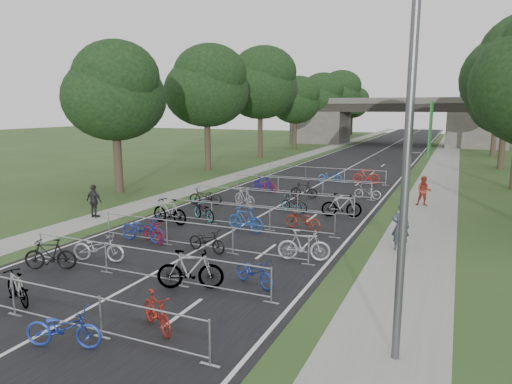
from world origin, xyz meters
TOP-DOWN VIEW (x-y plane):
  - ground at (0.00, 0.00)m, footprint 200.00×200.00m
  - road at (0.00, 50.00)m, footprint 11.00×140.00m
  - sidewalk_right at (8.00, 50.00)m, footprint 3.00×140.00m
  - sidewalk_left at (-7.50, 50.00)m, footprint 2.00×140.00m
  - lane_markings at (0.00, 50.00)m, footprint 0.12×140.00m
  - overpass_bridge at (0.00, 65.00)m, footprint 31.00×8.00m
  - lamppost at (8.33, 2.00)m, footprint 0.61×0.65m
  - tree_left_0 at (-11.39, 15.93)m, footprint 6.72×6.72m
  - tree_left_1 at (-11.39, 27.93)m, footprint 7.56×7.56m
  - tree_left_2 at (-11.39, 39.93)m, footprint 8.40×8.40m
  - tree_right_2 at (13.11, 39.93)m, footprint 6.16×6.16m
  - tree_left_3 at (-11.39, 51.93)m, footprint 6.72×6.72m
  - tree_right_3 at (13.11, 51.93)m, footprint 7.17×7.17m
  - tree_left_4 at (-11.39, 63.93)m, footprint 7.56×7.56m
  - tree_right_4 at (13.11, 63.93)m, footprint 8.18×8.18m
  - tree_left_5 at (-11.39, 75.93)m, footprint 8.40×8.40m
  - tree_right_5 at (13.11, 75.93)m, footprint 6.16×6.16m
  - tree_left_6 at (-11.39, 87.93)m, footprint 6.72×6.72m
  - tree_right_6 at (13.11, 87.93)m, footprint 7.17×7.17m
  - barrier_row_0 at (0.00, 0.00)m, footprint 9.70×0.08m
  - barrier_row_1 at (0.00, 3.60)m, footprint 9.70×0.08m
  - barrier_row_2 at (0.00, 7.20)m, footprint 9.70×0.08m
  - barrier_row_3 at (0.00, 11.00)m, footprint 9.70×0.08m
  - barrier_row_4 at (0.00, 15.00)m, footprint 9.70×0.08m
  - barrier_row_5 at (0.00, 20.00)m, footprint 9.70×0.08m
  - barrier_row_6 at (0.00, 26.00)m, footprint 9.70×0.08m
  - bike_1 at (-2.11, 0.58)m, footprint 1.70×1.00m
  - bike_2 at (1.05, -0.72)m, footprint 1.98×1.20m
  - bike_3 at (2.56, 0.87)m, footprint 1.68×1.28m
  - bike_4 at (-3.55, 3.07)m, footprint 1.87×1.23m
  - bike_5 at (-2.61, 4.41)m, footprint 2.11×1.20m
  - bike_6 at (1.89, 3.55)m, footprint 2.17×1.38m
  - bike_7 at (3.61, 4.62)m, footprint 1.83×1.25m
  - bike_8 at (-2.70, 7.12)m, footprint 2.14×0.76m
  - bike_9 at (-2.20, 7.18)m, footprint 1.68×1.03m
  - bike_10 at (0.49, 7.01)m, footprint 1.84×0.90m
  - bike_11 at (4.30, 7.58)m, footprint 2.04×1.05m
  - bike_12 at (-3.40, 10.12)m, footprint 2.17×0.89m
  - bike_13 at (-2.22, 11.35)m, footprint 2.05×1.59m
  - bike_14 at (0.58, 10.37)m, footprint 1.97×0.84m
  - bike_15 at (2.90, 11.70)m, footprint 1.92×0.98m
  - bike_16 at (-4.06, 14.72)m, footprint 2.04×1.15m
  - bike_17 at (-1.71, 15.13)m, footprint 1.91×1.35m
  - bike_18 at (1.28, 15.13)m, footprint 1.78×1.03m
  - bike_19 at (3.95, 14.93)m, footprint 2.14×1.07m
  - bike_20 at (-2.69, 20.13)m, footprint 1.89×0.95m
  - bike_21 at (-2.32, 20.09)m, footprint 1.81×1.24m
  - bike_22 at (0.61, 18.98)m, footprint 1.74×0.66m
  - bike_23 at (4.30, 20.38)m, footprint 1.73×0.77m
  - bike_26 at (0.50, 25.64)m, footprint 1.91×1.20m
  - bike_27 at (3.16, 26.08)m, footprint 2.06×0.94m
  - pedestrian_a at (7.41, 10.32)m, footprint 0.76×0.57m
  - pedestrian_b at (7.64, 19.63)m, footprint 0.88×0.71m
  - pedestrian_c at (-7.73, 9.67)m, footprint 1.04×0.50m

SIDE VIEW (x-z plane):
  - ground at x=0.00m, z-range 0.00..0.00m
  - lane_markings at x=0.00m, z-range 0.00..0.00m
  - road at x=0.00m, z-range 0.00..0.01m
  - sidewalk_right at x=8.00m, z-range 0.00..0.01m
  - sidewalk_left at x=-7.50m, z-range 0.00..0.01m
  - bike_23 at x=4.30m, z-range 0.00..0.88m
  - bike_18 at x=1.28m, z-range 0.00..0.89m
  - bike_21 at x=-2.32m, z-range 0.00..0.90m
  - bike_7 at x=3.61m, z-range 0.00..0.91m
  - bike_10 at x=0.49m, z-range 0.00..0.92m
  - bike_26 at x=0.50m, z-range 0.00..0.95m
  - bike_15 at x=2.90m, z-range 0.00..0.96m
  - bike_9 at x=-2.20m, z-range 0.00..0.98m
  - bike_2 at x=1.05m, z-range 0.00..0.98m
  - bike_1 at x=-2.11m, z-range 0.00..0.99m
  - bike_3 at x=2.56m, z-range 0.00..1.01m
  - bike_16 at x=-4.06m, z-range 0.00..1.02m
  - bike_22 at x=0.61m, z-range 0.00..1.02m
  - bike_13 at x=-2.22m, z-range 0.00..1.04m
  - bike_5 at x=-2.61m, z-range 0.00..1.05m
  - barrier_row_0 at x=0.00m, z-range 0.00..1.10m
  - barrier_row_1 at x=0.00m, z-range 0.00..1.10m
  - barrier_row_2 at x=0.00m, z-range 0.00..1.10m
  - barrier_row_3 at x=0.00m, z-range 0.00..1.10m
  - barrier_row_4 at x=0.00m, z-range 0.00..1.10m
  - barrier_row_5 at x=0.00m, z-range 0.00..1.10m
  - barrier_row_6 at x=0.00m, z-range 0.00..1.10m
  - bike_20 at x=-2.69m, z-range 0.00..1.09m
  - bike_4 at x=-3.55m, z-range 0.00..1.10m
  - bike_8 at x=-2.70m, z-range 0.00..1.12m
  - bike_17 at x=-1.71m, z-range 0.00..1.13m
  - bike_14 at x=0.58m, z-range 0.00..1.15m
  - bike_11 at x=4.30m, z-range 0.00..1.18m
  - bike_27 at x=3.16m, z-range 0.00..1.20m
  - bike_19 at x=3.95m, z-range 0.00..1.24m
  - bike_6 at x=1.89m, z-range 0.00..1.26m
  - bike_12 at x=-3.40m, z-range 0.00..1.26m
  - pedestrian_b at x=7.64m, z-range 0.00..1.72m
  - pedestrian_c at x=-7.73m, z-range 0.00..1.73m
  - pedestrian_a at x=7.41m, z-range 0.00..1.91m
  - overpass_bridge at x=0.00m, z-range 0.01..7.06m
  - lamppost at x=8.33m, z-range 0.18..8.39m
  - tree_right_2 at x=13.11m, z-range 1.25..10.64m
  - tree_right_5 at x=13.11m, z-range 1.25..10.64m
  - tree_left_0 at x=-11.39m, z-range 1.36..11.61m
  - tree_left_3 at x=-11.39m, z-range 1.36..11.61m
  - tree_left_6 at x=-11.39m, z-range 1.36..11.61m
  - tree_right_3 at x=13.11m, z-range 1.46..12.39m
  - tree_right_6 at x=13.11m, z-range 1.46..12.39m
  - tree_left_1 at x=-11.39m, z-range 1.54..13.07m
  - tree_left_4 at x=-11.39m, z-range 1.54..13.07m
  - tree_right_4 at x=13.11m, z-range 1.67..14.13m
  - tree_left_2 at x=-11.39m, z-range 1.71..14.52m
  - tree_left_5 at x=-11.39m, z-range 1.71..14.52m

